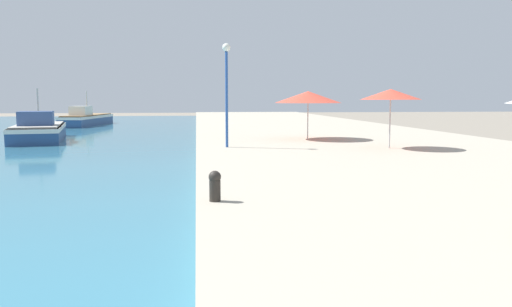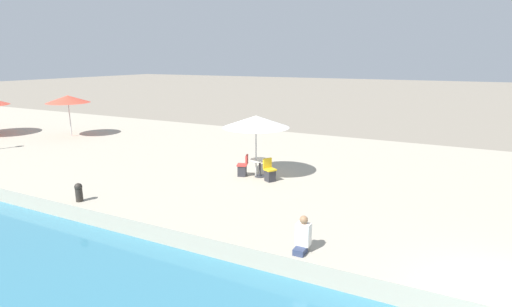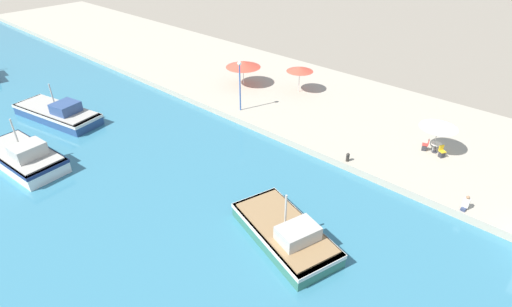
# 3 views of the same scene
# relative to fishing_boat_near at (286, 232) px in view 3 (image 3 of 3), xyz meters

# --- Properties ---
(quay_promenade) EXTENTS (16.00, 90.00, 0.59)m
(quay_promenade) POSITION_rel_fishing_boat_near_xyz_m (16.53, 25.35, -0.38)
(quay_promenade) COLOR #B2A893
(quay_promenade) RESTS_ON ground_plane
(fishing_boat_near) EXTENTS (5.00, 7.49, 3.19)m
(fishing_boat_near) POSITION_rel_fishing_boat_near_xyz_m (0.00, 0.00, 0.00)
(fishing_boat_near) COLOR #33705B
(fishing_boat_near) RESTS_ON water_basin
(fishing_boat_mid) EXTENTS (3.72, 7.63, 3.74)m
(fishing_boat_mid) POSITION_rel_fishing_boat_near_xyz_m (-6.65, 19.18, 0.11)
(fishing_boat_mid) COLOR white
(fishing_boat_mid) RESTS_ON water_basin
(fishing_boat_far) EXTENTS (4.58, 9.13, 3.36)m
(fishing_boat_far) POSITION_rel_fishing_boat_near_xyz_m (-1.58, 24.64, 0.03)
(fishing_boat_far) COLOR navy
(fishing_boat_far) RESTS_ON water_basin
(cafe_umbrella_pink) EXTENTS (2.72, 2.72, 2.57)m
(cafe_umbrella_pink) POSITION_rel_fishing_boat_near_xyz_m (14.32, -2.71, 2.24)
(cafe_umbrella_pink) COLOR #B7B7B7
(cafe_umbrella_pink) RESTS_ON quay_promenade
(cafe_umbrella_white) EXTENTS (2.62, 2.62, 2.57)m
(cafe_umbrella_white) POSITION_rel_fishing_boat_near_xyz_m (16.91, 11.77, 2.25)
(cafe_umbrella_white) COLOR #B7B7B7
(cafe_umbrella_white) RESTS_ON quay_promenade
(cafe_umbrella_striped) EXTENTS (3.54, 3.54, 2.55)m
(cafe_umbrella_striped) POSITION_rel_fishing_boat_near_xyz_m (14.47, 17.05, 2.15)
(cafe_umbrella_striped) COLOR #B7B7B7
(cafe_umbrella_striped) RESTS_ON quay_promenade
(cafe_table) EXTENTS (0.80, 0.80, 0.74)m
(cafe_table) POSITION_rel_fishing_boat_near_xyz_m (14.42, -2.84, 0.45)
(cafe_table) COLOR #333338
(cafe_table) RESTS_ON quay_promenade
(cafe_chair_left) EXTENTS (0.56, 0.57, 0.91)m
(cafe_chair_left) POSITION_rel_fishing_boat_near_xyz_m (14.06, -3.46, 0.24)
(cafe_chair_left) COLOR #2D2D33
(cafe_chair_left) RESTS_ON quay_promenade
(cafe_chair_right) EXTENTS (0.52, 0.54, 0.91)m
(cafe_chair_right) POSITION_rel_fishing_boat_near_xyz_m (14.18, -2.16, 0.24)
(cafe_chair_right) COLOR #2D2D33
(cafe_chair_right) RESTS_ON quay_promenade
(person_at_quay) EXTENTS (0.52, 0.36, 0.95)m
(person_at_quay) POSITION_rel_fishing_boat_near_xyz_m (9.01, -6.77, 0.33)
(person_at_quay) COLOR #333D5B
(person_at_quay) RESTS_ON quay_promenade
(mooring_bollard) EXTENTS (0.26, 0.26, 0.65)m
(mooring_bollard) POSITION_rel_fishing_boat_near_xyz_m (8.94, 1.38, 0.26)
(mooring_bollard) COLOR #2D2823
(mooring_bollard) RESTS_ON quay_promenade
(lamppost) EXTENTS (0.36, 0.36, 4.56)m
(lamppost) POSITION_rel_fishing_boat_near_xyz_m (9.91, 13.10, 3.01)
(lamppost) COLOR #28519E
(lamppost) RESTS_ON quay_promenade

